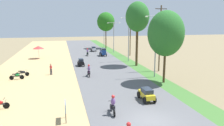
# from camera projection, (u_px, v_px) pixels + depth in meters

# --- Properties ---
(ground_plane) EXTENTS (180.00, 180.00, 0.00)m
(ground_plane) POSITION_uv_depth(u_px,v_px,m) (151.00, 123.00, 16.44)
(ground_plane) COLOR #7A6B4C
(road_strip) EXTENTS (9.00, 140.00, 0.08)m
(road_strip) POSITION_uv_depth(u_px,v_px,m) (151.00, 122.00, 16.43)
(road_strip) COLOR #565659
(road_strip) RESTS_ON ground
(median_strip) EXTENTS (2.40, 140.00, 0.06)m
(median_strip) POSITION_uv_depth(u_px,v_px,m) (216.00, 115.00, 17.70)
(median_strip) COLOR #3D6B2D
(median_strip) RESTS_ON ground
(parked_motorbike_second) EXTENTS (1.80, 0.54, 0.94)m
(parked_motorbike_second) POSITION_uv_depth(u_px,v_px,m) (17.00, 76.00, 28.18)
(parked_motorbike_second) COLOR black
(parked_motorbike_second) RESTS_ON dirt_shoulder
(parked_motorbike_third) EXTENTS (1.80, 0.54, 0.94)m
(parked_motorbike_third) POSITION_uv_depth(u_px,v_px,m) (22.00, 73.00, 29.83)
(parked_motorbike_third) COLOR black
(parked_motorbike_third) RESTS_ON dirt_shoulder
(street_signboard) EXTENTS (0.06, 1.30, 1.50)m
(street_signboard) POSITION_uv_depth(u_px,v_px,m) (65.00, 107.00, 16.49)
(street_signboard) COLOR #262628
(street_signboard) RESTS_ON dirt_shoulder
(vendor_umbrella) EXTENTS (2.20, 2.20, 2.52)m
(vendor_umbrella) POSITION_uv_depth(u_px,v_px,m) (38.00, 47.00, 43.37)
(vendor_umbrella) COLOR #99999E
(vendor_umbrella) RESTS_ON dirt_shoulder
(pedestrian_on_shoulder) EXTENTS (0.43, 0.37, 1.62)m
(pedestrian_on_shoulder) POSITION_uv_depth(u_px,v_px,m) (51.00, 68.00, 30.58)
(pedestrian_on_shoulder) COLOR #33333D
(pedestrian_on_shoulder) RESTS_ON dirt_shoulder
(median_tree_nearest) EXTENTS (4.32, 4.32, 8.69)m
(median_tree_nearest) POSITION_uv_depth(u_px,v_px,m) (166.00, 34.00, 25.84)
(median_tree_nearest) COLOR #4C351E
(median_tree_nearest) RESTS_ON median_strip
(median_tree_second) EXTENTS (3.86, 3.86, 10.52)m
(median_tree_second) POSITION_uv_depth(u_px,v_px,m) (137.00, 17.00, 35.45)
(median_tree_second) COLOR #4C351E
(median_tree_second) RESTS_ON median_strip
(median_tree_third) EXTENTS (4.70, 4.70, 9.69)m
(median_tree_third) POSITION_uv_depth(u_px,v_px,m) (106.00, 22.00, 58.54)
(median_tree_third) COLOR #4C351E
(median_tree_third) RESTS_ON median_strip
(streetlamp_near) EXTENTS (3.16, 0.20, 8.19)m
(streetlamp_near) POSITION_uv_depth(u_px,v_px,m) (156.00, 42.00, 28.70)
(streetlamp_near) COLOR gray
(streetlamp_near) RESTS_ON median_strip
(streetlamp_mid) EXTENTS (3.16, 0.20, 8.13)m
(streetlamp_mid) POSITION_uv_depth(u_px,v_px,m) (129.00, 36.00, 40.05)
(streetlamp_mid) COLOR gray
(streetlamp_mid) RESTS_ON median_strip
(streetlamp_far) EXTENTS (3.16, 0.20, 7.12)m
(streetlamp_far) POSITION_uv_depth(u_px,v_px,m) (114.00, 35.00, 51.39)
(streetlamp_far) COLOR gray
(streetlamp_far) RESTS_ON median_strip
(streetlamp_farthest) EXTENTS (3.16, 0.20, 8.06)m
(streetlamp_farthest) POSITION_uv_depth(u_px,v_px,m) (104.00, 31.00, 62.73)
(streetlamp_farthest) COLOR gray
(streetlamp_farthest) RESTS_ON median_strip
(utility_pole_near) EXTENTS (1.80, 0.20, 9.70)m
(utility_pole_near) POSITION_uv_depth(u_px,v_px,m) (160.00, 38.00, 32.23)
(utility_pole_near) COLOR brown
(utility_pole_near) RESTS_ON ground
(utility_pole_far) EXTENTS (1.80, 0.20, 8.63)m
(utility_pole_far) POSITION_uv_depth(u_px,v_px,m) (130.00, 35.00, 46.91)
(utility_pole_far) COLOR brown
(utility_pole_far) RESTS_ON ground
(car_sedan_yellow) EXTENTS (1.10, 2.26, 1.19)m
(car_sedan_yellow) POSITION_uv_depth(u_px,v_px,m) (147.00, 94.00, 20.69)
(car_sedan_yellow) COLOR gold
(car_sedan_yellow) RESTS_ON road_strip
(car_hatchback_black) EXTENTS (1.04, 2.00, 1.23)m
(car_hatchback_black) POSITION_uv_depth(u_px,v_px,m) (81.00, 62.00, 36.55)
(car_hatchback_black) COLOR black
(car_hatchback_black) RESTS_ON road_strip
(car_van_blue) EXTENTS (1.19, 2.41, 1.67)m
(car_van_blue) POSITION_uv_depth(u_px,v_px,m) (103.00, 51.00, 46.83)
(car_van_blue) COLOR navy
(car_van_blue) RESTS_ON road_strip
(car_sedan_white) EXTENTS (1.10, 2.26, 1.19)m
(car_sedan_white) POSITION_uv_depth(u_px,v_px,m) (93.00, 49.00, 53.70)
(car_sedan_white) COLOR silver
(car_sedan_white) RESTS_ON road_strip
(motorbike_ahead_second) EXTENTS (0.54, 1.80, 1.66)m
(motorbike_ahead_second) POSITION_uv_depth(u_px,v_px,m) (113.00, 105.00, 17.65)
(motorbike_ahead_second) COLOR black
(motorbike_ahead_second) RESTS_ON road_strip
(motorbike_ahead_third) EXTENTS (0.54, 1.80, 1.66)m
(motorbike_ahead_third) POSITION_uv_depth(u_px,v_px,m) (89.00, 71.00, 29.70)
(motorbike_ahead_third) COLOR black
(motorbike_ahead_third) RESTS_ON road_strip
(motorbike_ahead_fourth) EXTENTS (0.54, 1.80, 1.66)m
(motorbike_ahead_fourth) POSITION_uv_depth(u_px,v_px,m) (87.00, 52.00, 47.02)
(motorbike_ahead_fourth) COLOR black
(motorbike_ahead_fourth) RESTS_ON road_strip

